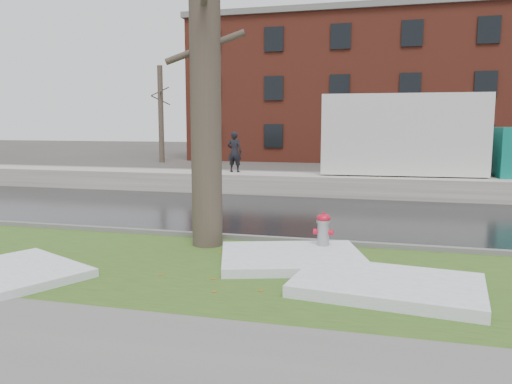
% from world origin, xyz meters
% --- Properties ---
extents(ground, '(120.00, 120.00, 0.00)m').
position_xyz_m(ground, '(0.00, 0.00, 0.00)').
color(ground, '#47423D').
rests_on(ground, ground).
extents(verge, '(60.00, 4.50, 0.04)m').
position_xyz_m(verge, '(0.00, -1.25, 0.02)').
color(verge, '#2E4717').
rests_on(verge, ground).
extents(sidewalk, '(60.00, 3.00, 0.05)m').
position_xyz_m(sidewalk, '(0.00, -5.00, 0.03)').
color(sidewalk, slate).
rests_on(sidewalk, ground).
extents(road, '(60.00, 7.00, 0.03)m').
position_xyz_m(road, '(0.00, 4.50, 0.01)').
color(road, black).
rests_on(road, ground).
extents(parking_lot, '(60.00, 9.00, 0.03)m').
position_xyz_m(parking_lot, '(0.00, 13.00, 0.01)').
color(parking_lot, slate).
rests_on(parking_lot, ground).
extents(curb, '(60.00, 0.15, 0.14)m').
position_xyz_m(curb, '(0.00, 1.00, 0.07)').
color(curb, slate).
rests_on(curb, ground).
extents(snowbank, '(60.00, 1.60, 0.75)m').
position_xyz_m(snowbank, '(0.00, 8.70, 0.38)').
color(snowbank, beige).
rests_on(snowbank, ground).
extents(brick_building, '(26.00, 12.00, 10.00)m').
position_xyz_m(brick_building, '(2.00, 30.00, 5.00)').
color(brick_building, maroon).
rests_on(brick_building, ground).
extents(bg_tree_left, '(1.40, 1.62, 6.50)m').
position_xyz_m(bg_tree_left, '(-12.00, 22.00, 3.33)').
color(bg_tree_left, brown).
rests_on(bg_tree_left, ground).
extents(bg_tree_center, '(1.40, 1.62, 6.50)m').
position_xyz_m(bg_tree_center, '(-6.00, 26.00, 3.33)').
color(bg_tree_center, brown).
rests_on(bg_tree_center, ground).
extents(fire_hydrant, '(0.40, 0.35, 0.83)m').
position_xyz_m(fire_hydrant, '(1.75, 0.27, 0.48)').
color(fire_hydrant, '#94969B').
rests_on(fire_hydrant, verge).
extents(tree, '(1.64, 1.91, 7.97)m').
position_xyz_m(tree, '(-0.73, 0.34, 4.05)').
color(tree, brown).
rests_on(tree, verge).
extents(box_truck, '(11.04, 3.04, 3.66)m').
position_xyz_m(box_truck, '(4.58, 9.99, 1.94)').
color(box_truck, black).
rests_on(box_truck, ground).
extents(worker, '(0.58, 0.40, 1.56)m').
position_xyz_m(worker, '(-2.78, 8.99, 1.53)').
color(worker, black).
rests_on(worker, snowbank).
extents(snow_patch_near, '(3.08, 2.69, 0.16)m').
position_xyz_m(snow_patch_near, '(1.26, -0.52, 0.12)').
color(snow_patch_near, white).
rests_on(snow_patch_near, verge).
extents(snow_patch_far, '(2.68, 2.40, 0.14)m').
position_xyz_m(snow_patch_far, '(-3.06, -2.50, 0.11)').
color(snow_patch_far, white).
rests_on(snow_patch_far, verge).
extents(snow_patch_side, '(3.00, 2.14, 0.18)m').
position_xyz_m(snow_patch_side, '(2.99, -1.76, 0.13)').
color(snow_patch_side, white).
rests_on(snow_patch_side, verge).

